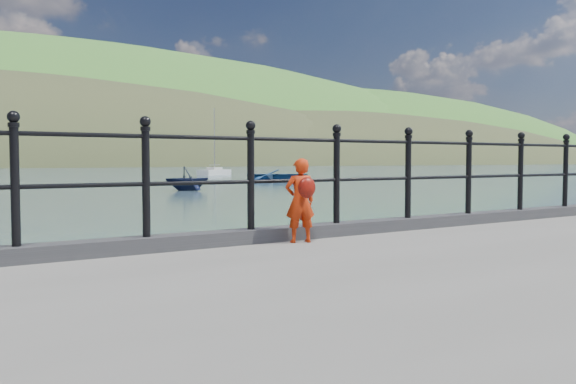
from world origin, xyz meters
TOP-DOWN VIEW (x-y plane):
  - ground at (0.00, 0.00)m, footprint 600.00×600.00m
  - kerb at (0.00, -0.15)m, footprint 60.00×0.30m
  - railing at (0.00, -0.15)m, footprint 18.11×0.11m
  - far_shore at (38.34, 239.41)m, footprint 830.00×200.00m
  - child at (-0.14, -0.45)m, footprint 0.39×0.34m
  - launch_blue at (25.06, 39.01)m, footprint 6.58×6.35m
  - launch_navy at (12.02, 29.29)m, footprint 2.90×2.50m
  - sailboat_far at (31.37, 63.58)m, footprint 5.94×4.78m

SIDE VIEW (x-z plane):
  - far_shore at x=38.34m, z-range -100.57..55.43m
  - ground at x=0.00m, z-range 0.00..0.00m
  - sailboat_far at x=31.37m, z-range -4.01..4.69m
  - launch_blue at x=25.06m, z-range 0.00..1.11m
  - launch_navy at x=12.02m, z-range 0.00..1.53m
  - kerb at x=0.00m, z-range 1.00..1.15m
  - child at x=-0.14m, z-range 1.01..1.94m
  - railing at x=0.00m, z-range 1.23..2.42m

